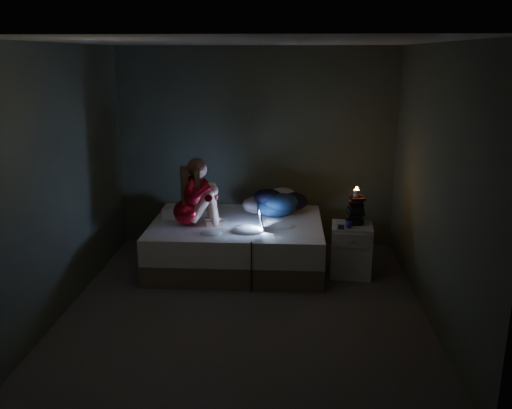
# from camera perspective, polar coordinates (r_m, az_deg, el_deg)

# --- Properties ---
(floor) EXTENTS (3.60, 3.80, 0.02)m
(floor) POSITION_cam_1_polar(r_m,az_deg,el_deg) (5.58, -1.14, -10.86)
(floor) COLOR #3B3634
(floor) RESTS_ON ground
(ceiling) EXTENTS (3.60, 3.80, 0.02)m
(ceiling) POSITION_cam_1_polar(r_m,az_deg,el_deg) (4.99, -1.31, 17.15)
(ceiling) COLOR silver
(ceiling) RESTS_ON ground
(wall_back) EXTENTS (3.60, 0.02, 2.60)m
(wall_back) POSITION_cam_1_polar(r_m,az_deg,el_deg) (6.99, 0.03, 5.99)
(wall_back) COLOR #383D31
(wall_back) RESTS_ON ground
(wall_front) EXTENTS (3.60, 0.02, 2.60)m
(wall_front) POSITION_cam_1_polar(r_m,az_deg,el_deg) (3.31, -3.86, -5.36)
(wall_front) COLOR #383D31
(wall_front) RESTS_ON ground
(wall_left) EXTENTS (0.02, 3.80, 2.60)m
(wall_left) POSITION_cam_1_polar(r_m,az_deg,el_deg) (5.57, -20.15, 2.46)
(wall_left) COLOR #383D31
(wall_left) RESTS_ON ground
(wall_right) EXTENTS (0.02, 3.80, 2.60)m
(wall_right) POSITION_cam_1_polar(r_m,az_deg,el_deg) (5.30, 18.70, 1.96)
(wall_right) COLOR #383D31
(wall_right) RESTS_ON ground
(bed) EXTENTS (2.02, 1.52, 0.56)m
(bed) POSITION_cam_1_polar(r_m,az_deg,el_deg) (6.49, -2.02, -4.16)
(bed) COLOR beige
(bed) RESTS_ON ground
(pillow) EXTENTS (0.40, 0.28, 0.11)m
(pillow) POSITION_cam_1_polar(r_m,az_deg,el_deg) (6.68, -8.15, -0.70)
(pillow) COLOR white
(pillow) RESTS_ON bed
(woman) EXTENTS (0.57, 0.44, 0.80)m
(woman) POSITION_cam_1_polar(r_m,az_deg,el_deg) (6.17, -7.45, 1.28)
(woman) COLOR maroon
(woman) RESTS_ON bed
(laptop) EXTENTS (0.32, 0.24, 0.21)m
(laptop) POSITION_cam_1_polar(r_m,az_deg,el_deg) (6.07, -0.62, -1.74)
(laptop) COLOR black
(laptop) RESTS_ON bed
(clothes_pile) EXTENTS (0.69, 0.61, 0.35)m
(clothes_pile) POSITION_cam_1_polar(r_m,az_deg,el_deg) (6.62, 1.98, 0.38)
(clothes_pile) COLOR navy
(clothes_pile) RESTS_ON bed
(nightstand) EXTENTS (0.49, 0.45, 0.61)m
(nightstand) POSITION_cam_1_polar(r_m,az_deg,el_deg) (6.28, 10.15, -4.82)
(nightstand) COLOR silver
(nightstand) RESTS_ON ground
(book_stack) EXTENTS (0.19, 0.25, 0.34)m
(book_stack) POSITION_cam_1_polar(r_m,az_deg,el_deg) (6.19, 10.62, -0.54)
(book_stack) COLOR black
(book_stack) RESTS_ON nightstand
(candle) EXTENTS (0.07, 0.07, 0.08)m
(candle) POSITION_cam_1_polar(r_m,az_deg,el_deg) (6.14, 10.72, 1.32)
(candle) COLOR beige
(candle) RESTS_ON book_stack
(phone) EXTENTS (0.08, 0.14, 0.01)m
(phone) POSITION_cam_1_polar(r_m,az_deg,el_deg) (6.06, 9.19, -2.43)
(phone) COLOR black
(phone) RESTS_ON nightstand
(blue_orb) EXTENTS (0.08, 0.08, 0.08)m
(blue_orb) POSITION_cam_1_polar(r_m,az_deg,el_deg) (6.05, 10.03, -2.17)
(blue_orb) COLOR #261A97
(blue_orb) RESTS_ON nightstand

